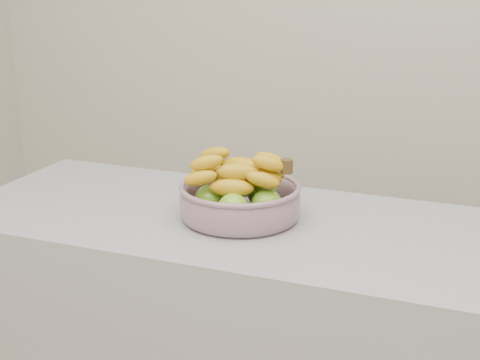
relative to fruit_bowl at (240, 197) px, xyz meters
The scene contains 1 object.
fruit_bowl is the anchor object (origin of this frame).
Camera 1 is at (0.30, -0.76, 1.50)m, focal length 50.00 mm.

